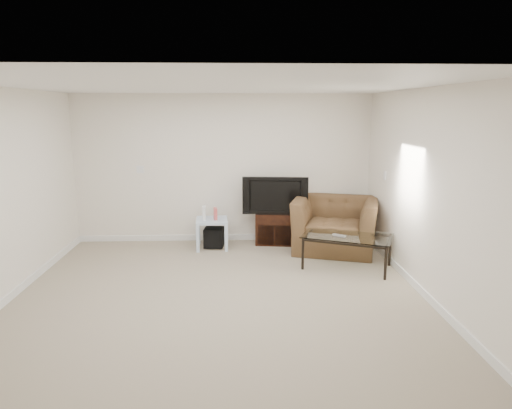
{
  "coord_description": "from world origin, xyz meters",
  "views": [
    {
      "loc": [
        0.23,
        -5.21,
        2.24
      ],
      "look_at": [
        0.5,
        1.2,
        0.9
      ],
      "focal_mm": 32.0,
      "sensor_mm": 36.0,
      "label": 1
    }
  ],
  "objects_px": {
    "subwoofer": "(214,237)",
    "coffee_table": "(347,251)",
    "recliner": "(335,216)",
    "tv_stand": "(275,228)",
    "television": "(275,194)",
    "side_table": "(212,233)"
  },
  "relations": [
    {
      "from": "television",
      "to": "side_table",
      "type": "xyz_separation_m",
      "value": [
        -1.06,
        -0.2,
        -0.61
      ]
    },
    {
      "from": "side_table",
      "to": "tv_stand",
      "type": "bearing_deg",
      "value": 12.26
    },
    {
      "from": "television",
      "to": "recliner",
      "type": "bearing_deg",
      "value": -17.44
    },
    {
      "from": "side_table",
      "to": "subwoofer",
      "type": "relative_size",
      "value": 1.64
    },
    {
      "from": "tv_stand",
      "to": "coffee_table",
      "type": "relative_size",
      "value": 0.52
    },
    {
      "from": "side_table",
      "to": "coffee_table",
      "type": "xyz_separation_m",
      "value": [
        1.99,
        -1.05,
        -0.0
      ]
    },
    {
      "from": "side_table",
      "to": "subwoofer",
      "type": "xyz_separation_m",
      "value": [
        0.03,
        0.02,
        -0.07
      ]
    },
    {
      "from": "television",
      "to": "subwoofer",
      "type": "height_order",
      "value": "television"
    },
    {
      "from": "subwoofer",
      "to": "recliner",
      "type": "distance_m",
      "value": 2.01
    },
    {
      "from": "recliner",
      "to": "tv_stand",
      "type": "bearing_deg",
      "value": 172.43
    },
    {
      "from": "subwoofer",
      "to": "tv_stand",
      "type": "bearing_deg",
      "value": 11.44
    },
    {
      "from": "television",
      "to": "subwoofer",
      "type": "xyz_separation_m",
      "value": [
        -1.03,
        -0.18,
        -0.68
      ]
    },
    {
      "from": "tv_stand",
      "to": "television",
      "type": "relative_size",
      "value": 0.64
    },
    {
      "from": "subwoofer",
      "to": "coffee_table",
      "type": "height_order",
      "value": "coffee_table"
    },
    {
      "from": "recliner",
      "to": "coffee_table",
      "type": "distance_m",
      "value": 0.92
    },
    {
      "from": "television",
      "to": "subwoofer",
      "type": "distance_m",
      "value": 1.24
    },
    {
      "from": "television",
      "to": "recliner",
      "type": "relative_size",
      "value": 0.77
    },
    {
      "from": "side_table",
      "to": "coffee_table",
      "type": "distance_m",
      "value": 2.25
    },
    {
      "from": "tv_stand",
      "to": "coffee_table",
      "type": "height_order",
      "value": "tv_stand"
    },
    {
      "from": "recliner",
      "to": "side_table",
      "type": "bearing_deg",
      "value": -168.7
    },
    {
      "from": "subwoofer",
      "to": "recliner",
      "type": "bearing_deg",
      "value": -6.22
    },
    {
      "from": "tv_stand",
      "to": "recliner",
      "type": "relative_size",
      "value": 0.49
    }
  ]
}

